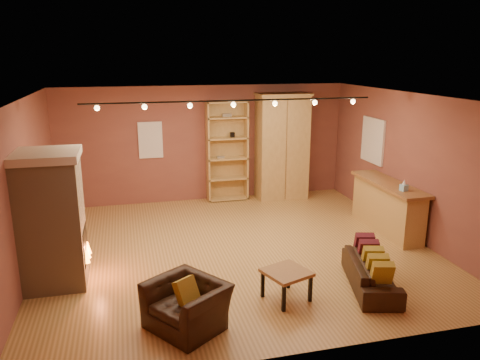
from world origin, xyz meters
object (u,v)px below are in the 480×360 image
object	(u,v)px
bookcase	(227,150)
bar_counter	(387,206)
fireplace	(52,219)
loveseat	(372,267)
armchair	(187,298)
armoire	(282,146)
coffee_table	(287,275)

from	to	relation	value
bookcase	bar_counter	xyz separation A→B (m)	(2.69, -2.93, -0.72)
fireplace	bar_counter	xyz separation A→B (m)	(6.24, 0.79, -0.54)
loveseat	armchair	bearing A→B (deg)	113.19
armoire	bookcase	bearing A→B (deg)	171.41
bookcase	loveseat	bearing A→B (deg)	-77.04
armchair	bookcase	bearing A→B (deg)	126.89
armoire	armchair	xyz separation A→B (m)	(-3.10, -5.25, -0.89)
bookcase	armoire	size ratio (longest dim) A/B	0.93
bookcase	coffee_table	world-z (taller)	bookcase
bar_counter	coffee_table	size ratio (longest dim) A/B	2.79
bookcase	loveseat	xyz separation A→B (m)	(1.16, -5.06, -0.91)
bookcase	armoire	xyz separation A→B (m)	(1.36, -0.20, 0.07)
fireplace	armchair	bearing A→B (deg)	-43.89
bookcase	armoire	world-z (taller)	armoire
bar_counter	loveseat	size ratio (longest dim) A/B	1.31
bar_counter	coffee_table	xyz separation A→B (m)	(-2.92, -2.15, -0.13)
fireplace	bookcase	size ratio (longest dim) A/B	0.87
loveseat	coffee_table	world-z (taller)	loveseat
armoire	loveseat	xyz separation A→B (m)	(-0.19, -4.85, -0.98)
armoire	armchair	distance (m)	6.17
bookcase	loveseat	distance (m)	5.27
bookcase	loveseat	size ratio (longest dim) A/B	1.50
loveseat	fireplace	bearing A→B (deg)	89.51
bookcase	armchair	size ratio (longest dim) A/B	2.12
bar_counter	armchair	distance (m)	5.11
bookcase	coffee_table	size ratio (longest dim) A/B	3.20
armchair	coffee_table	size ratio (longest dim) A/B	1.51
bar_counter	loveseat	world-z (taller)	bar_counter
armoire	armchair	bearing A→B (deg)	-120.56
bookcase	armchair	bearing A→B (deg)	-107.74
fireplace	armchair	xyz separation A→B (m)	(1.81, -1.74, -0.64)
bookcase	bar_counter	world-z (taller)	bookcase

